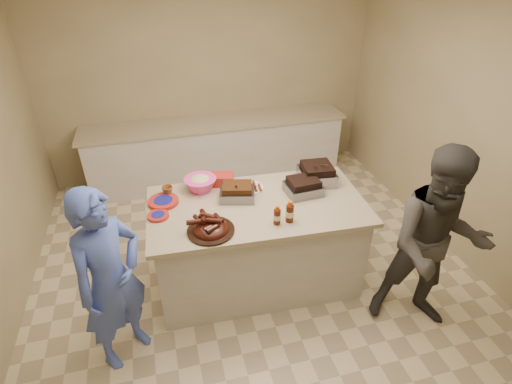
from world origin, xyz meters
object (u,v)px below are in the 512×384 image
object	(u,v)px
island	(257,279)
mustard_bottle	(246,199)
guest_blue	(129,349)
rib_platter	(211,231)
coleslaw_bowl	(201,190)
guest_gray	(414,316)
roasting_pan	(316,182)
bbq_bottle_a	(277,224)
bbq_bottle_b	(289,221)
plastic_cup	(168,195)

from	to	relation	value
island	mustard_bottle	bearing A→B (deg)	128.92
mustard_bottle	guest_blue	xyz separation A→B (m)	(-1.21, -0.63, -0.94)
island	rib_platter	world-z (taller)	rib_platter
coleslaw_bowl	mustard_bottle	distance (m)	0.47
rib_platter	guest_gray	xyz separation A→B (m)	(1.77, -0.56, -0.94)
roasting_pan	guest_gray	size ratio (longest dim) A/B	0.19
bbq_bottle_a	bbq_bottle_b	bearing A→B (deg)	3.42
roasting_pan	plastic_cup	xyz separation A→B (m)	(-1.45, 0.13, 0.00)
island	bbq_bottle_b	bearing A→B (deg)	-55.97
coleslaw_bowl	bbq_bottle_b	xyz separation A→B (m)	(0.66, -0.71, 0.00)
coleslaw_bowl	bbq_bottle_b	distance (m)	0.97
bbq_bottle_a	mustard_bottle	distance (m)	0.47
island	rib_platter	bearing A→B (deg)	-145.84
bbq_bottle_b	roasting_pan	bearing A→B (deg)	49.29
island	guest_blue	world-z (taller)	island
coleslaw_bowl	bbq_bottle_b	bearing A→B (deg)	-47.10
bbq_bottle_a	guest_blue	world-z (taller)	bbq_bottle_a
mustard_bottle	coleslaw_bowl	bearing A→B (deg)	144.51
bbq_bottle_b	rib_platter	bearing A→B (deg)	177.12
roasting_pan	plastic_cup	size ratio (longest dim) A/B	3.18
island	coleslaw_bowl	xyz separation A→B (m)	(-0.46, 0.38, 0.94)
plastic_cup	island	bearing A→B (deg)	-24.95
bbq_bottle_a	guest_blue	bearing A→B (deg)	-172.16
rib_platter	roasting_pan	distance (m)	1.26
coleslaw_bowl	guest_gray	xyz separation A→B (m)	(1.75, -1.24, -0.94)
bbq_bottle_a	bbq_bottle_b	xyz separation A→B (m)	(0.11, 0.01, 0.00)
rib_platter	guest_gray	world-z (taller)	rib_platter
roasting_pan	plastic_cup	distance (m)	1.46
guest_blue	mustard_bottle	bearing A→B (deg)	-12.75
island	plastic_cup	world-z (taller)	plastic_cup
coleslaw_bowl	guest_blue	world-z (taller)	coleslaw_bowl
island	plastic_cup	distance (m)	1.27
rib_platter	coleslaw_bowl	world-z (taller)	coleslaw_bowl
bbq_bottle_b	plastic_cup	distance (m)	1.19
rib_platter	guest_blue	bearing A→B (deg)	-164.17
plastic_cup	guest_blue	bearing A→B (deg)	-120.12
bbq_bottle_b	mustard_bottle	xyz separation A→B (m)	(-0.28, 0.44, 0.00)
island	guest_blue	bearing A→B (deg)	-155.07
roasting_pan	bbq_bottle_b	distance (m)	0.73
plastic_cup	guest_blue	distance (m)	1.39
guest_gray	roasting_pan	bearing A→B (deg)	142.67
guest_gray	island	bearing A→B (deg)	169.41
guest_blue	guest_gray	world-z (taller)	guest_gray
bbq_bottle_a	mustard_bottle	xyz separation A→B (m)	(-0.16, 0.44, 0.00)
coleslaw_bowl	bbq_bottle_a	bearing A→B (deg)	-52.78
mustard_bottle	rib_platter	bearing A→B (deg)	-134.79
coleslaw_bowl	plastic_cup	bearing A→B (deg)	-176.10
island	roasting_pan	xyz separation A→B (m)	(0.67, 0.23, 0.94)
rib_platter	mustard_bottle	bearing A→B (deg)	45.21
bbq_bottle_a	mustard_bottle	world-z (taller)	bbq_bottle_a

